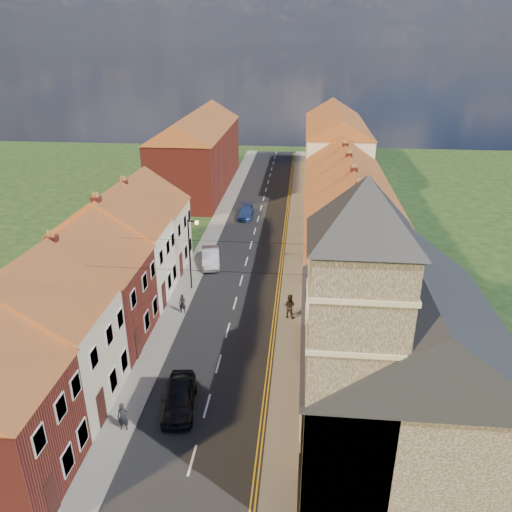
% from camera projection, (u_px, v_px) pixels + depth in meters
% --- Properties ---
extents(ground, '(160.00, 160.00, 0.00)m').
position_uv_depth(ground, '(183.00, 494.00, 22.85)').
color(ground, '#375524').
rests_on(ground, ground).
extents(road, '(7.00, 90.00, 0.02)m').
position_uv_depth(road, '(251.00, 245.00, 50.19)').
color(road, black).
rests_on(road, ground).
extents(pavement_left, '(1.80, 90.00, 0.12)m').
position_uv_depth(pavement_left, '(208.00, 243.00, 50.55)').
color(pavement_left, gray).
rests_on(pavement_left, ground).
extents(pavement_right, '(1.80, 90.00, 0.12)m').
position_uv_depth(pavement_right, '(295.00, 246.00, 49.79)').
color(pavement_right, gray).
rests_on(pavement_right, ground).
extents(church, '(11.25, 14.25, 15.20)m').
position_uv_depth(church, '(394.00, 356.00, 22.71)').
color(church, '#363125').
rests_on(church, ground).
extents(cottage_r_tudor, '(8.30, 5.20, 9.00)m').
position_uv_depth(cottage_r_tudor, '(367.00, 289.00, 31.82)').
color(cottage_r_tudor, white).
rests_on(cottage_r_tudor, ground).
extents(cottage_r_white_near, '(8.30, 6.00, 9.00)m').
position_uv_depth(cottage_r_white_near, '(359.00, 255.00, 36.74)').
color(cottage_r_white_near, silver).
rests_on(cottage_r_white_near, ground).
extents(cottage_r_cream_mid, '(8.30, 5.20, 9.00)m').
position_uv_depth(cottage_r_cream_mid, '(353.00, 229.00, 41.66)').
color(cottage_r_cream_mid, white).
rests_on(cottage_r_cream_mid, ground).
extents(cottage_r_pink, '(8.30, 6.00, 9.00)m').
position_uv_depth(cottage_r_pink, '(348.00, 209.00, 46.58)').
color(cottage_r_pink, beige).
rests_on(cottage_r_pink, ground).
extents(cottage_r_white_far, '(8.30, 5.20, 9.00)m').
position_uv_depth(cottage_r_white_far, '(344.00, 193.00, 51.50)').
color(cottage_r_white_far, white).
rests_on(cottage_r_white_far, ground).
extents(cottage_r_cream_far, '(8.30, 6.00, 9.00)m').
position_uv_depth(cottage_r_cream_far, '(341.00, 179.00, 56.42)').
color(cottage_r_cream_far, white).
rests_on(cottage_r_cream_far, ground).
extents(cottage_l_cream, '(8.30, 6.30, 9.10)m').
position_uv_depth(cottage_l_cream, '(32.00, 334.00, 26.89)').
color(cottage_l_cream, white).
rests_on(cottage_l_cream, ground).
extents(cottage_l_white, '(8.30, 6.90, 8.80)m').
position_uv_depth(cottage_l_white, '(82.00, 283.00, 32.79)').
color(cottage_l_white, maroon).
rests_on(cottage_l_white, ground).
extents(cottage_l_brick_mid, '(8.30, 5.70, 9.10)m').
position_uv_depth(cottage_l_brick_mid, '(114.00, 246.00, 38.28)').
color(cottage_l_brick_mid, silver).
rests_on(cottage_l_brick_mid, ground).
extents(cottage_l_pink, '(8.30, 6.30, 8.80)m').
position_uv_depth(cottage_l_pink, '(138.00, 222.00, 43.63)').
color(cottage_l_pink, white).
rests_on(cottage_l_pink, ground).
extents(block_right_far, '(8.30, 24.20, 10.50)m').
position_uv_depth(block_right_far, '(335.00, 145.00, 70.04)').
color(block_right_far, white).
rests_on(block_right_far, ground).
extents(block_left_far, '(8.30, 24.20, 10.50)m').
position_uv_depth(block_left_far, '(198.00, 150.00, 67.10)').
color(block_left_far, maroon).
rests_on(block_left_far, ground).
extents(lamppost, '(0.88, 0.15, 6.00)m').
position_uv_depth(lamppost, '(191.00, 250.00, 39.99)').
color(lamppost, black).
rests_on(lamppost, pavement_left).
extents(car_near, '(2.29, 4.54, 1.48)m').
position_uv_depth(car_near, '(179.00, 397.00, 27.88)').
color(car_near, black).
rests_on(car_near, ground).
extents(car_mid, '(2.36, 4.63, 1.46)m').
position_uv_depth(car_mid, '(211.00, 257.00, 45.65)').
color(car_mid, '#A6A7AD').
rests_on(car_mid, ground).
extents(car_far, '(1.76, 4.22, 1.22)m').
position_uv_depth(car_far, '(246.00, 212.00, 57.79)').
color(car_far, navy).
rests_on(car_far, ground).
extents(pedestrian_left, '(0.63, 0.44, 1.62)m').
position_uv_depth(pedestrian_left, '(123.00, 417.00, 26.17)').
color(pedestrian_left, '#232328').
rests_on(pedestrian_left, pavement_left).
extents(pedestrian_right, '(1.07, 0.94, 1.87)m').
position_uv_depth(pedestrian_right, '(289.00, 306.00, 36.71)').
color(pedestrian_right, black).
rests_on(pedestrian_right, pavement_right).
extents(pedestrian_left_b, '(0.56, 0.38, 1.51)m').
position_uv_depth(pedestrian_left_b, '(183.00, 304.00, 37.40)').
color(pedestrian_left_b, black).
rests_on(pedestrian_left_b, pavement_left).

